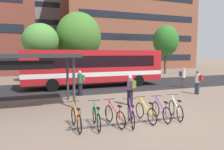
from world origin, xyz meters
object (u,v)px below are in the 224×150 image
street_tree_0 (166,41)px  street_tree_2 (41,41)px  commuter_red_pack_1 (198,81)px  street_tree_1 (79,37)px  parked_bicycle_yellow_4 (146,112)px  transit_shelter (15,57)px  parked_bicycle_red_2 (115,116)px  parked_bicycle_purple_3 (131,115)px  parked_bicycle_green_1 (96,118)px  parked_bicycle_orange_0 (76,119)px  commuter_olive_pack_0 (80,81)px  commuter_olive_pack_2 (130,88)px  parked_bicycle_white_6 (176,110)px  city_bus (94,67)px  commuter_navy_pack_3 (183,76)px  parked_bicycle_purple_5 (161,111)px

street_tree_0 → street_tree_2: size_ratio=1.16×
commuter_red_pack_1 → street_tree_1: (-6.09, 12.34, 3.82)m
parked_bicycle_yellow_4 → commuter_red_pack_1: (6.46, 3.96, 0.60)m
transit_shelter → parked_bicycle_red_2: bearing=-47.5°
street_tree_1 → parked_bicycle_purple_3: bearing=-94.0°
street_tree_0 → parked_bicycle_green_1: bearing=-131.0°
parked_bicycle_red_2 → commuter_red_pack_1: commuter_red_pack_1 is taller
parked_bicycle_red_2 → street_tree_2: size_ratio=0.29×
parked_bicycle_red_2 → commuter_red_pack_1: 8.85m
parked_bicycle_orange_0 → commuter_olive_pack_0: bearing=-15.3°
parked_bicycle_red_2 → commuter_olive_pack_2: bearing=-44.1°
parked_bicycle_green_1 → commuter_olive_pack_0: bearing=-0.1°
commuter_red_pack_1 → parked_bicycle_white_6: bearing=106.1°
parked_bicycle_green_1 → commuter_olive_pack_0: 6.50m
city_bus → parked_bicycle_red_2: bearing=78.9°
parked_bicycle_green_1 → parked_bicycle_orange_0: bearing=87.4°
parked_bicycle_orange_0 → commuter_red_pack_1: (9.45, 3.83, 0.60)m
parked_bicycle_yellow_4 → street_tree_2: (-3.82, 14.70, 3.82)m
parked_bicycle_orange_0 → transit_shelter: (-2.41, 4.14, 2.34)m
parked_bicycle_red_2 → street_tree_2: street_tree_2 is taller
commuter_red_pack_1 → commuter_navy_pack_3: 2.96m
parked_bicycle_purple_3 → commuter_olive_pack_0: commuter_olive_pack_0 is taller
parked_bicycle_yellow_4 → commuter_olive_pack_0: commuter_olive_pack_0 is taller
parked_bicycle_purple_5 → parked_bicycle_orange_0: bearing=91.9°
transit_shelter → commuter_olive_pack_2: (5.95, -1.57, -1.73)m
commuter_olive_pack_0 → street_tree_2: (-2.29, 8.25, 3.20)m
parked_bicycle_orange_0 → parked_bicycle_red_2: (1.55, -0.13, 0.00)m
commuter_olive_pack_2 → commuter_navy_pack_3: (6.88, 4.06, -0.02)m
parked_bicycle_green_1 → street_tree_0: bearing=-35.1°
commuter_olive_pack_0 → street_tree_0: 18.85m
parked_bicycle_green_1 → commuter_navy_pack_3: bearing=-49.1°
commuter_olive_pack_2 → city_bus: bearing=-15.0°
parked_bicycle_purple_5 → street_tree_1: street_tree_1 is taller
parked_bicycle_orange_0 → parked_bicycle_green_1: size_ratio=1.00×
parked_bicycle_red_2 → parked_bicycle_purple_3: same height
parked_bicycle_red_2 → parked_bicycle_purple_3: size_ratio=1.03×
commuter_olive_pack_0 → street_tree_2: bearing=-101.9°
parked_bicycle_purple_5 → transit_shelter: transit_shelter is taller
parked_bicycle_yellow_4 → street_tree_1: size_ratio=0.23×
parked_bicycle_purple_5 → commuter_olive_pack_0: commuter_olive_pack_0 is taller
parked_bicycle_purple_5 → transit_shelter: size_ratio=0.26×
parked_bicycle_purple_3 → parked_bicycle_yellow_4: 0.80m
commuter_olive_pack_2 → commuter_navy_pack_3: commuter_olive_pack_2 is taller
commuter_olive_pack_0 → street_tree_0: street_tree_0 is taller
parked_bicycle_yellow_4 → parked_bicycle_purple_5: same height
parked_bicycle_yellow_4 → commuter_olive_pack_2: size_ratio=1.01×
parked_bicycle_orange_0 → parked_bicycle_white_6: (4.48, -0.21, 0.00)m
parked_bicycle_red_2 → parked_bicycle_purple_3: bearing=-112.3°
transit_shelter → street_tree_1: 13.51m
parked_bicycle_yellow_4 → transit_shelter: 7.27m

